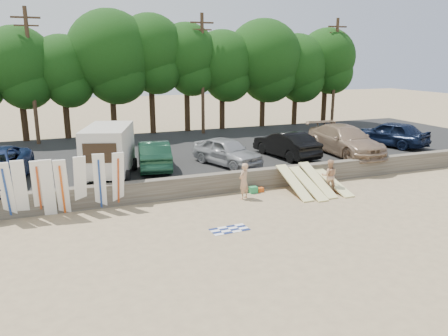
{
  "coord_description": "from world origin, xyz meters",
  "views": [
    {
      "loc": [
        -8.89,
        -16.26,
        6.49
      ],
      "look_at": [
        -1.34,
        3.0,
        1.24
      ],
      "focal_mm": 35.0,
      "sensor_mm": 36.0,
      "label": 1
    }
  ],
  "objects": [
    {
      "name": "surfboard_upright_1",
      "position": [
        -10.41,
        2.58,
        1.28
      ],
      "size": [
        0.51,
        0.59,
        2.56
      ],
      "primitive_type": "cube",
      "rotation": [
        0.21,
        0.0,
        -0.01
      ],
      "color": "white",
      "rests_on": "ground"
    },
    {
      "name": "seawall",
      "position": [
        0.0,
        3.0,
        0.5
      ],
      "size": [
        44.0,
        0.5,
        1.0
      ],
      "primitive_type": "cube",
      "color": "#6B6356",
      "rests_on": "ground"
    },
    {
      "name": "car_1",
      "position": [
        -4.08,
        6.29,
        1.46
      ],
      "size": [
        2.28,
        4.78,
        1.51
      ],
      "primitive_type": "imported",
      "rotation": [
        0.0,
        0.0,
        2.99
      ],
      "color": "#143724",
      "rests_on": "parking_lot"
    },
    {
      "name": "car_4",
      "position": [
        7.6,
        5.49,
        1.57
      ],
      "size": [
        2.58,
        6.08,
        1.75
      ],
      "primitive_type": "imported",
      "rotation": [
        0.0,
        0.0,
        -0.02
      ],
      "color": "#987A60",
      "rests_on": "parking_lot"
    },
    {
      "name": "surfboard_low_2",
      "position": [
        3.07,
        1.5,
        0.59
      ],
      "size": [
        0.56,
        2.81,
        1.18
      ],
      "primitive_type": "cube",
      "rotation": [
        0.38,
        0.0,
        0.0
      ],
      "color": "#F4EA9A",
      "rests_on": "ground"
    },
    {
      "name": "surfboard_low_0",
      "position": [
        1.76,
        1.53,
        0.57
      ],
      "size": [
        0.56,
        2.82,
        1.15
      ],
      "primitive_type": "cube",
      "rotation": [
        0.37,
        0.0,
        0.0
      ],
      "color": "#F4EA9A",
      "rests_on": "ground"
    },
    {
      "name": "beachgoer_a",
      "position": [
        -0.84,
        1.72,
        0.86
      ],
      "size": [
        0.75,
        0.69,
        1.73
      ],
      "primitive_type": "imported",
      "rotation": [
        0.0,
        0.0,
        3.72
      ],
      "color": "tan",
      "rests_on": "ground"
    },
    {
      "name": "surfboard_low_1",
      "position": [
        2.43,
        1.34,
        0.52
      ],
      "size": [
        0.56,
        2.86,
        1.03
      ],
      "primitive_type": "cube",
      "rotation": [
        0.33,
        0.0,
        0.0
      ],
      "color": "#F4EA9A",
      "rests_on": "ground"
    },
    {
      "name": "surfboard_upright_0",
      "position": [
        -10.91,
        2.55,
        1.27
      ],
      "size": [
        0.59,
        0.75,
        2.54
      ],
      "primitive_type": "cube",
      "rotation": [
        0.25,
        0.0,
        -0.13
      ],
      "color": "white",
      "rests_on": "ground"
    },
    {
      "name": "surfboard_upright_5",
      "position": [
        -8.08,
        2.6,
        1.27
      ],
      "size": [
        0.56,
        0.76,
        2.53
      ],
      "primitive_type": "cube",
      "rotation": [
        0.26,
        0.0,
        0.08
      ],
      "color": "white",
      "rests_on": "ground"
    },
    {
      "name": "beach_towel",
      "position": [
        -2.91,
        -1.59,
        0.01
      ],
      "size": [
        1.57,
        1.57,
        0.0
      ],
      "primitive_type": "plane",
      "rotation": [
        0.0,
        0.0,
        0.05
      ],
      "color": "white",
      "rests_on": "ground"
    },
    {
      "name": "surfboard_low_3",
      "position": [
        3.93,
        1.43,
        0.41
      ],
      "size": [
        0.56,
        2.92,
        0.81
      ],
      "primitive_type": "cube",
      "rotation": [
        0.25,
        0.0,
        0.0
      ],
      "color": "#F4EA9A",
      "rests_on": "ground"
    },
    {
      "name": "utility_poles",
      "position": [
        2.0,
        16.0,
        5.43
      ],
      "size": [
        25.8,
        0.26,
        9.0
      ],
      "color": "#473321",
      "rests_on": "parking_lot"
    },
    {
      "name": "surfboard_upright_4",
      "position": [
        -8.82,
        2.42,
        1.25
      ],
      "size": [
        0.57,
        0.86,
        2.51
      ],
      "primitive_type": "cube",
      "rotation": [
        0.29,
        0.0,
        -0.09
      ],
      "color": "white",
      "rests_on": "ground"
    },
    {
      "name": "box_trailer",
      "position": [
        -6.51,
        5.39,
        2.12
      ],
      "size": [
        3.16,
        4.39,
        2.54
      ],
      "rotation": [
        0.0,
        0.0,
        -0.3
      ],
      "color": "beige",
      "rests_on": "parking_lot"
    },
    {
      "name": "parking_lot",
      "position": [
        0.0,
        10.5,
        0.35
      ],
      "size": [
        44.0,
        14.5,
        0.7
      ],
      "primitive_type": "cube",
      "color": "#282828",
      "rests_on": "ground"
    },
    {
      "name": "car_3",
      "position": [
        3.85,
        6.13,
        1.48
      ],
      "size": [
        2.3,
        4.91,
        1.56
      ],
      "primitive_type": "imported",
      "rotation": [
        0.0,
        0.0,
        3.28
      ],
      "color": "black",
      "rests_on": "parking_lot"
    },
    {
      "name": "surfboard_upright_2",
      "position": [
        -9.72,
        2.54,
        1.26
      ],
      "size": [
        0.51,
        0.79,
        2.51
      ],
      "primitive_type": "cube",
      "rotation": [
        0.28,
        0.0,
        0.02
      ],
      "color": "white",
      "rests_on": "ground"
    },
    {
      "name": "car_5",
      "position": [
        12.04,
        6.59,
        1.55
      ],
      "size": [
        3.69,
        5.37,
        1.7
      ],
      "primitive_type": "imported",
      "rotation": [
        0.0,
        0.0,
        3.52
      ],
      "color": "black",
      "rests_on": "parking_lot"
    },
    {
      "name": "ground",
      "position": [
        0.0,
        0.0,
        0.0
      ],
      "size": [
        120.0,
        120.0,
        0.0
      ],
      "primitive_type": "plane",
      "color": "tan",
      "rests_on": "ground"
    },
    {
      "name": "gear_bag",
      "position": [
        0.37,
        2.4,
        0.11
      ],
      "size": [
        0.3,
        0.25,
        0.22
      ],
      "primitive_type": "cube",
      "rotation": [
        0.0,
        0.0,
        -0.01
      ],
      "color": "#CF5218",
      "rests_on": "ground"
    },
    {
      "name": "beachgoer_b",
      "position": [
        3.55,
        1.2,
        0.82
      ],
      "size": [
        0.99,
        0.9,
        1.64
      ],
      "primitive_type": "imported",
      "rotation": [
        0.0,
        0.0,
        2.69
      ],
      "color": "tan",
      "rests_on": "ground"
    },
    {
      "name": "surfboard_upright_6",
      "position": [
        -7.27,
        2.58,
        1.28
      ],
      "size": [
        0.55,
        0.58,
        2.57
      ],
      "primitive_type": "cube",
      "rotation": [
        0.19,
        0.0,
        -0.09
      ],
      "color": "white",
      "rests_on": "ground"
    },
    {
      "name": "surfboard_upright_7",
      "position": [
        -6.49,
        2.59,
        1.28
      ],
      "size": [
        0.55,
        0.63,
        2.56
      ],
      "primitive_type": "cube",
      "rotation": [
        0.21,
        0.0,
        0.08
      ],
      "color": "white",
      "rests_on": "ground"
    },
    {
      "name": "car_2",
      "position": [
        -0.15,
        5.59,
        1.46
      ],
      "size": [
        3.21,
        4.8,
        1.52
      ],
      "primitive_type": "imported",
      "rotation": [
        0.0,
        0.0,
        0.35
      ],
      "color": "gray",
      "rests_on": "parking_lot"
    },
    {
      "name": "cooler",
      "position": [
        -0.03,
        2.37,
        0.16
      ],
      "size": [
        0.39,
        0.32,
        0.32
      ],
      "primitive_type": "cube",
      "rotation": [
        0.0,
        0.0,
        0.04
      ],
      "color": "#299653",
      "rests_on": "ground"
    },
    {
      "name": "treeline",
      "position": [
        0.81,
        17.58,
        6.37
      ],
      "size": [
        32.84,
        6.37,
        9.25
      ],
      "color": "#382616",
      "rests_on": "parking_lot"
    },
    {
      "name": "surfboard_upright_3",
      "position": [
        -9.37,
        2.43,
        1.27
      ],
      "size": [
        0.53,
        0.71,
        2.54
      ],
      "primitive_type": "cube",
      "rotation": [
        0.24,
        0.0,
        -0.05
      ],
      "color": "white",
      "rests_on": "ground"
    }
  ]
}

